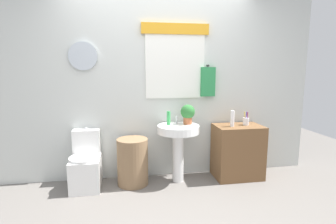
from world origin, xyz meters
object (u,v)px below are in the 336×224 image
(toilet, at_px, (86,165))
(lotion_bottle, at_px, (232,119))
(toothbrush_cup, at_px, (246,121))
(laundry_hamper, at_px, (133,162))
(soap_bottle, at_px, (169,118))
(potted_plant, at_px, (188,113))
(pedestal_sink, at_px, (178,138))
(wooden_cabinet, at_px, (238,151))

(toilet, height_order, lotion_bottle, lotion_bottle)
(toilet, height_order, toothbrush_cup, toothbrush_cup)
(laundry_hamper, xyz_separation_m, soap_bottle, (0.48, 0.05, 0.55))
(soap_bottle, bearing_deg, toilet, -179.08)
(laundry_hamper, bearing_deg, potted_plant, 4.62)
(soap_bottle, distance_m, potted_plant, 0.27)
(lotion_bottle, relative_size, toothbrush_cup, 1.16)
(toilet, xyz_separation_m, pedestal_sink, (1.19, -0.03, 0.31))
(toothbrush_cup, bearing_deg, laundry_hamper, -179.27)
(toothbrush_cup, bearing_deg, wooden_cabinet, -170.02)
(wooden_cabinet, bearing_deg, toilet, 179.08)
(pedestal_sink, bearing_deg, toilet, 178.42)
(wooden_cabinet, relative_size, soap_bottle, 4.05)
(soap_bottle, xyz_separation_m, lotion_bottle, (0.85, -0.09, -0.02))
(toilet, relative_size, soap_bottle, 4.07)
(toilet, relative_size, lotion_bottle, 3.43)
(soap_bottle, bearing_deg, toothbrush_cup, -1.62)
(laundry_hamper, bearing_deg, wooden_cabinet, 0.00)
(laundry_hamper, relative_size, soap_bottle, 3.36)
(pedestal_sink, bearing_deg, soap_bottle, 157.38)
(wooden_cabinet, xyz_separation_m, toothbrush_cup, (0.11, 0.02, 0.42))
(toothbrush_cup, bearing_deg, lotion_bottle, -165.06)
(pedestal_sink, bearing_deg, lotion_bottle, -3.14)
(lotion_bottle, bearing_deg, pedestal_sink, 176.86)
(pedestal_sink, relative_size, potted_plant, 2.92)
(pedestal_sink, bearing_deg, laundry_hamper, 180.00)
(toothbrush_cup, bearing_deg, toilet, 179.65)
(laundry_hamper, bearing_deg, soap_bottle, 5.92)
(potted_plant, bearing_deg, laundry_hamper, -175.38)
(pedestal_sink, bearing_deg, potted_plant, 23.20)
(pedestal_sink, height_order, toothbrush_cup, toothbrush_cup)
(toilet, relative_size, laundry_hamper, 1.21)
(laundry_hamper, relative_size, wooden_cabinet, 0.83)
(wooden_cabinet, bearing_deg, potted_plant, 175.11)
(wooden_cabinet, xyz_separation_m, soap_bottle, (-0.96, 0.05, 0.49))
(soap_bottle, relative_size, potted_plant, 0.69)
(toilet, bearing_deg, wooden_cabinet, -0.92)
(soap_bottle, height_order, lotion_bottle, same)
(laundry_hamper, relative_size, toothbrush_cup, 3.29)
(pedestal_sink, distance_m, lotion_bottle, 0.77)
(pedestal_sink, bearing_deg, toothbrush_cup, 1.19)
(toilet, bearing_deg, soap_bottle, 0.92)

